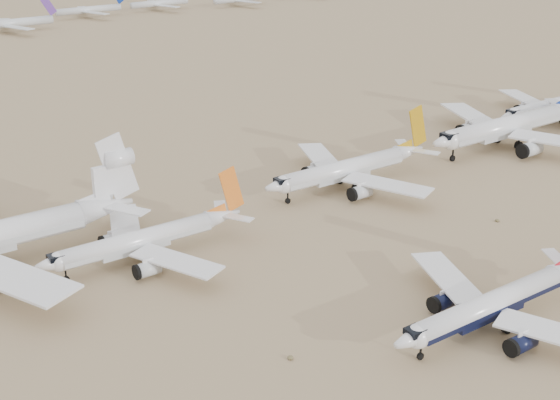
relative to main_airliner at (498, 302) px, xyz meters
name	(u,v)px	position (x,y,z in m)	size (l,w,h in m)	color
ground	(492,338)	(-3.80, -2.57, -4.36)	(7000.00, 7000.00, 0.00)	#8C6E51
main_airliner	(498,302)	(0.00, 0.00, 0.00)	(44.89, 43.85, 15.84)	white
row2_navy_widebody	(511,125)	(79.58, 61.88, 1.51)	(59.06, 57.75, 21.01)	white
row2_gold_tail	(350,168)	(21.83, 63.54, 0.39)	(47.62, 46.57, 16.96)	white
row2_orange_tail	(146,239)	(-36.30, 56.69, -0.10)	(42.50, 41.58, 15.16)	white
row2_blue_far	(557,105)	(111.28, 69.93, 0.53)	(49.35, 48.25, 17.54)	white
distant_storage_row	(73,14)	(60.03, 335.59, -0.01)	(656.64, 63.81, 14.45)	silver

